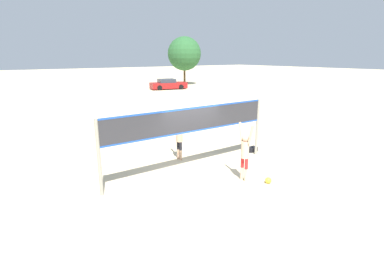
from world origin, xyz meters
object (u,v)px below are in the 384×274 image
tree_left_cluster (184,54)px  volleyball_net (192,125)px  player_spiker (245,151)px  parked_car_near (168,85)px  volleyball (268,180)px  gear_bag (252,149)px  player_blocker (179,136)px

tree_left_cluster → volleyball_net: bearing=-123.6°
player_spiker → parked_car_near: 30.72m
volleyball → player_spiker: bearing=126.7°
player_spiker → tree_left_cluster: tree_left_cluster is taller
volleyball_net → volleyball: 3.40m
gear_bag → parked_car_near: parked_car_near is taller
gear_bag → tree_left_cluster: size_ratio=0.07×
parked_car_near → player_blocker: bearing=-106.3°
player_spiker → gear_bag: 3.64m
player_spiker → tree_left_cluster: bearing=-30.8°
player_spiker → gear_bag: (2.73, 2.19, -1.00)m
tree_left_cluster → volleyball: bearing=-119.5°
player_blocker → volleyball: bearing=16.3°
player_spiker → player_blocker: (-0.64, 3.27, -0.08)m
player_blocker → player_spiker: bearing=11.1°
player_spiker → volleyball: size_ratio=9.63×
parked_car_near → tree_left_cluster: size_ratio=0.71×
gear_bag → player_spiker: bearing=-141.3°
volleyball_net → player_spiker: volleyball_net is taller
player_spiker → volleyball: player_spiker is taller
volleyball → volleyball_net: bearing=121.4°
volleyball → parked_car_near: size_ratio=0.04×
volleyball → player_blocker: bearing=106.3°
gear_bag → tree_left_cluster: bearing=61.3°
player_blocker → gear_bag: player_blocker is taller
volleyball_net → volleyball: size_ratio=33.17×
player_blocker → volleyball: player_blocker is taller
volleyball → parked_car_near: bearing=65.4°
volleyball_net → parked_car_near: bearing=60.7°
player_blocker → tree_left_cluster: 34.68m
player_blocker → gear_bag: 3.66m
tree_left_cluster → player_spiker: bearing=-120.8°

